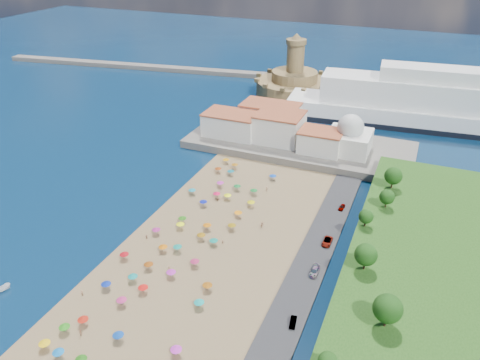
% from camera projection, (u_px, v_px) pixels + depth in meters
% --- Properties ---
extents(ground, '(700.00, 700.00, 0.00)m').
position_uv_depth(ground, '(194.00, 240.00, 134.66)').
color(ground, '#071938').
rests_on(ground, ground).
extents(terrace, '(90.00, 36.00, 3.00)m').
position_uv_depth(terrace, '(299.00, 145.00, 189.82)').
color(terrace, '#59544C').
rests_on(terrace, ground).
extents(jetty, '(18.00, 70.00, 2.40)m').
position_uv_depth(jetty, '(275.00, 111.00, 225.81)').
color(jetty, '#59544C').
rests_on(jetty, ground).
extents(breakwater, '(199.03, 34.77, 2.60)m').
position_uv_depth(breakwater, '(151.00, 67.00, 295.41)').
color(breakwater, '#59544C').
rests_on(breakwater, ground).
extents(waterfront_buildings, '(57.00, 29.00, 11.00)m').
position_uv_depth(waterfront_buildings, '(270.00, 125.00, 191.71)').
color(waterfront_buildings, silver).
rests_on(waterfront_buildings, terrace).
extents(domed_building, '(16.00, 16.00, 15.00)m').
position_uv_depth(domed_building, '(349.00, 137.00, 177.88)').
color(domed_building, silver).
rests_on(domed_building, terrace).
extents(fortress, '(40.00, 40.00, 32.40)m').
position_uv_depth(fortress, '(294.00, 83.00, 247.55)').
color(fortress, '#957F4A').
rests_on(fortress, ground).
extents(cruise_ship, '(150.91, 35.04, 32.68)m').
position_uv_depth(cruise_ship, '(458.00, 108.00, 204.26)').
color(cruise_ship, black).
rests_on(cruise_ship, ground).
extents(beach_parasols, '(31.36, 115.27, 2.20)m').
position_uv_depth(beach_parasols, '(171.00, 254.00, 125.22)').
color(beach_parasols, gray).
rests_on(beach_parasols, beach).
extents(beachgoers, '(30.93, 88.91, 1.86)m').
position_uv_depth(beachgoers, '(201.00, 247.00, 129.89)').
color(beachgoers, tan).
rests_on(beachgoers, beach).
extents(parked_cars, '(2.38, 56.83, 1.44)m').
position_uv_depth(parked_cars, '(322.00, 254.00, 126.50)').
color(parked_cars, gray).
rests_on(parked_cars, promenade).
extents(hillside_trees, '(15.15, 106.12, 7.88)m').
position_uv_depth(hillside_trees, '(368.00, 272.00, 106.42)').
color(hillside_trees, '#382314').
rests_on(hillside_trees, hillside).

